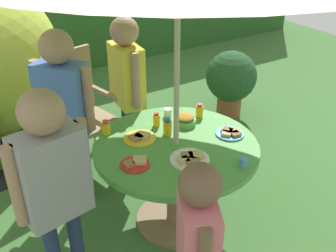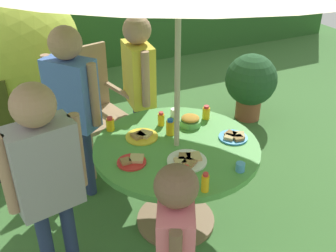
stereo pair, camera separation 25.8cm
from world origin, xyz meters
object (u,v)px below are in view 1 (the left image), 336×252
(garden_table, at_px, (176,163))
(juice_bottle_far_left, at_px, (106,128))
(juice_bottle_back_edge, at_px, (193,174))
(child_in_pink_shirt, at_px, (197,239))
(child_in_blue_shirt, at_px, (63,99))
(child_in_grey_shirt, at_px, (52,175))
(plate_mid_left, at_px, (135,163))
(plate_far_right, at_px, (190,159))
(plate_center_back, at_px, (230,133))
(snack_bowl, at_px, (185,120))
(child_in_yellow_shirt, at_px, (127,76))
(juice_bottle_front_edge, at_px, (214,180))
(juice_bottle_near_right, at_px, (200,111))
(cup_far, at_px, (168,112))
(wooden_chair, at_px, (79,106))
(plate_center_front, at_px, (140,138))
(juice_bottle_mid_right, at_px, (167,127))
(potted_plant, at_px, (231,79))
(juice_bottle_near_left, at_px, (156,120))
(cup_near, at_px, (243,162))

(garden_table, height_order, juice_bottle_far_left, juice_bottle_far_left)
(garden_table, relative_size, juice_bottle_back_edge, 9.03)
(child_in_pink_shirt, bearing_deg, juice_bottle_back_edge, -5.79)
(garden_table, relative_size, child_in_blue_shirt, 0.81)
(child_in_grey_shirt, distance_m, plate_mid_left, 0.56)
(child_in_grey_shirt, xyz_separation_m, plate_far_right, (0.85, -0.05, -0.17))
(child_in_grey_shirt, relative_size, plate_center_back, 6.79)
(snack_bowl, height_order, plate_far_right, snack_bowl)
(garden_table, relative_size, child_in_yellow_shirt, 0.83)
(child_in_pink_shirt, bearing_deg, juice_bottle_front_edge, -20.27)
(plate_far_right, xyz_separation_m, juice_bottle_near_right, (0.39, 0.44, 0.04))
(garden_table, distance_m, cup_far, 0.45)
(child_in_pink_shirt, bearing_deg, wooden_chair, 22.55)
(plate_center_back, bearing_deg, juice_bottle_near_right, 95.07)
(plate_mid_left, bearing_deg, plate_far_right, -23.33)
(snack_bowl, distance_m, plate_center_front, 0.39)
(child_in_blue_shirt, distance_m, juice_bottle_mid_right, 0.77)
(child_in_pink_shirt, relative_size, juice_bottle_back_edge, 9.33)
(garden_table, xyz_separation_m, plate_center_back, (0.39, -0.09, 0.17))
(plate_far_right, bearing_deg, potted_plant, 42.28)
(child_in_grey_shirt, bearing_deg, child_in_pink_shirt, -65.70)
(plate_mid_left, xyz_separation_m, juice_bottle_front_edge, (0.27, -0.43, 0.05))
(snack_bowl, relative_size, juice_bottle_near_left, 1.47)
(child_in_blue_shirt, xyz_separation_m, cup_near, (0.75, -1.09, -0.18))
(wooden_chair, bearing_deg, cup_near, -86.14)
(potted_plant, xyz_separation_m, juice_bottle_near_left, (-1.43, -0.85, 0.31))
(plate_center_front, bearing_deg, plate_far_right, -69.47)
(child_in_yellow_shirt, bearing_deg, juice_bottle_front_edge, -1.13)
(wooden_chair, xyz_separation_m, potted_plant, (1.72, 0.02, -0.14))
(plate_center_back, bearing_deg, cup_far, 116.29)
(potted_plant, distance_m, plate_mid_left, 2.18)
(plate_far_right, xyz_separation_m, plate_center_back, (0.42, 0.11, 0.00))
(snack_bowl, bearing_deg, potted_plant, 37.15)
(cup_far, bearing_deg, child_in_grey_shirt, -153.01)
(wooden_chair, bearing_deg, potted_plant, -13.00)
(plate_far_right, height_order, juice_bottle_back_edge, juice_bottle_back_edge)
(wooden_chair, height_order, child_in_blue_shirt, child_in_blue_shirt)
(potted_plant, relative_size, plate_far_right, 2.89)
(potted_plant, xyz_separation_m, child_in_yellow_shirt, (-1.37, -0.27, 0.43))
(garden_table, height_order, juice_bottle_near_left, juice_bottle_near_left)
(wooden_chair, bearing_deg, child_in_yellow_shirt, -49.15)
(child_in_grey_shirt, xyz_separation_m, juice_bottle_mid_right, (0.90, 0.30, -0.13))
(potted_plant, bearing_deg, juice_bottle_far_left, -157.04)
(snack_bowl, relative_size, juice_bottle_back_edge, 1.26)
(garden_table, relative_size, child_in_grey_shirt, 0.83)
(plate_center_back, bearing_deg, garden_table, 166.66)
(child_in_yellow_shirt, bearing_deg, child_in_grey_shirt, -37.84)
(plate_center_back, height_order, juice_bottle_far_left, juice_bottle_far_left)
(wooden_chair, relative_size, cup_far, 16.70)
(child_in_pink_shirt, bearing_deg, garden_table, 0.00)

